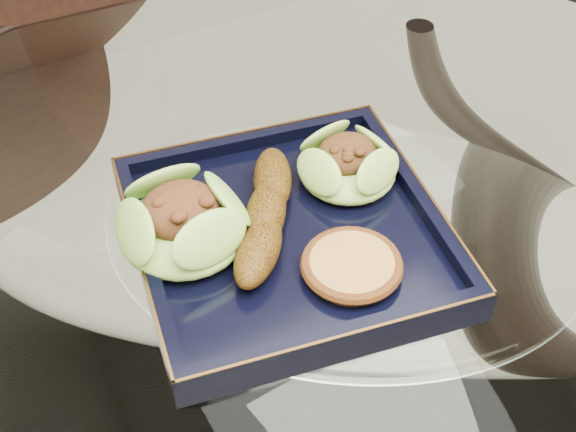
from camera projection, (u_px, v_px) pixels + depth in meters
name	position (u px, v px, depth m)	size (l,w,h in m)	color
dining_table	(339.00, 345.00, 0.86)	(1.13, 1.13, 0.77)	white
dining_chair	(62.00, 219.00, 1.11)	(0.42, 0.42, 0.92)	black
navy_plate	(288.00, 240.00, 0.73)	(0.27, 0.27, 0.02)	black
lettuce_wrap_left	(183.00, 226.00, 0.70)	(0.11, 0.11, 0.04)	#5BA42F
lettuce_wrap_right	(348.00, 166.00, 0.76)	(0.09, 0.09, 0.03)	olive
roasted_plantain	(266.00, 214.00, 0.71)	(0.17, 0.04, 0.03)	#623D0A
crumb_patty	(352.00, 267.00, 0.68)	(0.08, 0.08, 0.01)	#BD8F3F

